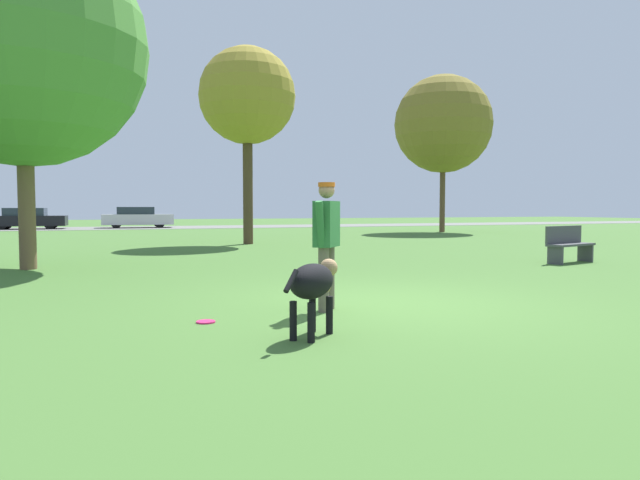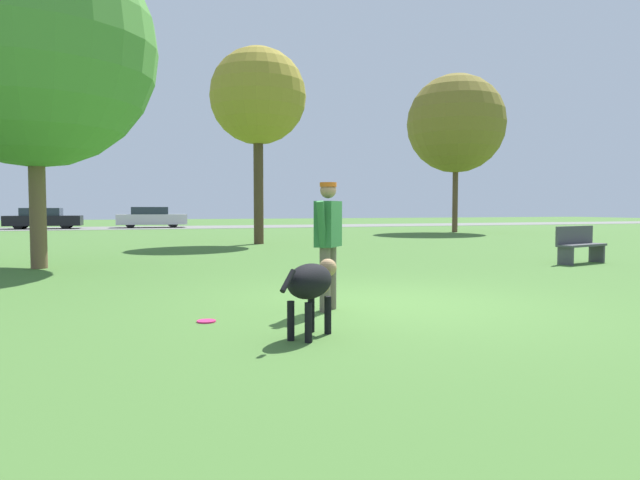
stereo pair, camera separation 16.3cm
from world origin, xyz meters
The scene contains 11 objects.
ground_plane centered at (0.00, 0.00, 0.00)m, with size 120.00×120.00×0.00m, color #426B2D.
far_road_strip centered at (0.00, 31.22, 0.01)m, with size 120.00×6.00×0.01m.
person centered at (-0.90, -0.20, 0.91)m, with size 0.50×0.58×1.56m.
dog centered at (-1.54, -1.47, 0.52)m, with size 0.82×0.79×0.73m.
frisbee centered at (-2.40, -0.43, 0.01)m, with size 0.21×0.21×0.02m.
tree_mid_center centered at (1.31, 12.79, 5.08)m, with size 3.32×3.32×6.78m.
tree_near_left centered at (-4.86, 6.35, 4.52)m, with size 4.91×4.91×6.98m.
tree_far_right centered at (13.20, 18.96, 5.60)m, with size 5.04×5.04×8.13m.
parked_car_black centered at (-7.59, 31.27, 0.62)m, with size 4.32×2.05×1.26m.
parked_car_silver centered at (-1.34, 31.39, 0.65)m, with size 4.37×1.96×1.32m.
park_bench centered at (6.51, 3.50, 0.45)m, with size 1.46×0.75×0.84m.
Camera 2 is at (-3.28, -6.66, 1.24)m, focal length 32.00 mm.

